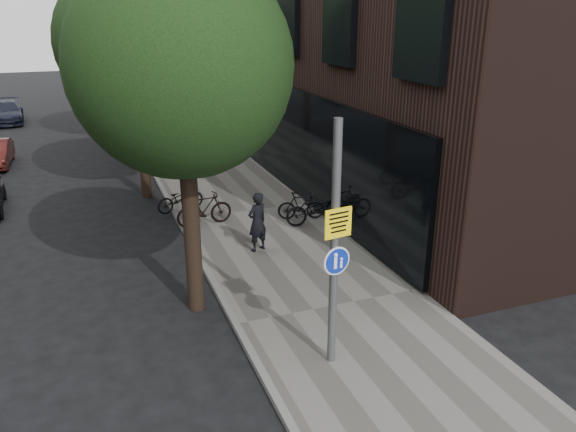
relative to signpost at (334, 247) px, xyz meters
name	(u,v)px	position (x,y,z in m)	size (l,w,h in m)	color
ground	(403,405)	(0.67, -1.47, -2.43)	(120.00, 120.00, 0.00)	black
sidewalk	(248,212)	(0.92, 8.53, -2.37)	(4.50, 60.00, 0.12)	slate
curb_edge	(179,221)	(-1.33, 8.53, -2.37)	(0.15, 60.00, 0.13)	slate
street_tree_near	(184,75)	(-1.85, 3.17, 2.68)	(4.40, 4.40, 7.50)	black
street_tree_mid	(136,48)	(-1.85, 11.67, 2.68)	(5.00, 5.00, 7.80)	black
street_tree_far	(114,36)	(-1.85, 20.67, 2.68)	(5.00, 5.00, 7.80)	black
signpost	(334,247)	(0.00, 0.00, 0.00)	(0.53, 0.15, 4.57)	#595B5E
pedestrian	(257,222)	(0.26, 5.36, -1.49)	(0.60, 0.39, 1.65)	black
parked_bike_facade_near	(316,209)	(2.52, 6.58, -1.81)	(0.66, 1.90, 1.00)	black
parked_bike_facade_far	(301,206)	(2.27, 7.19, -1.87)	(0.41, 1.47, 0.88)	black
parked_bike_curb_near	(180,198)	(-1.13, 9.28, -1.89)	(0.56, 1.62, 0.85)	black
parked_bike_curb_far	(204,209)	(-0.68, 7.72, -1.79)	(0.49, 1.73, 1.04)	black
parked_car_far	(7,112)	(-7.79, 28.49, -1.81)	(1.73, 4.26, 1.24)	#1A1F2F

